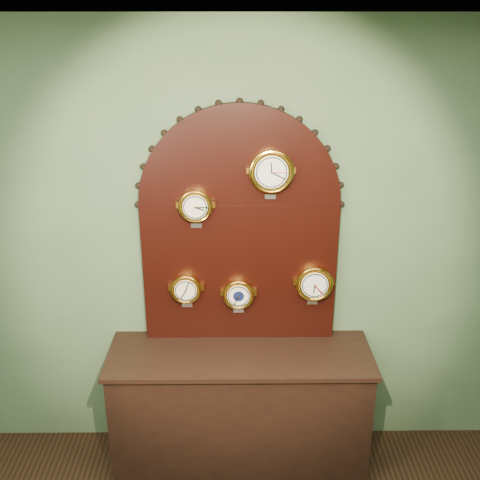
{
  "coord_description": "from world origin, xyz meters",
  "views": [
    {
      "loc": [
        -0.03,
        -0.84,
        2.82
      ],
      "look_at": [
        0.0,
        2.25,
        1.58
      ],
      "focal_mm": 43.4,
      "sensor_mm": 36.0,
      "label": 1
    }
  ],
  "objects_px": {
    "roman_clock": "(195,206)",
    "barometer": "(239,294)",
    "arabic_clock": "(271,171)",
    "hygrometer": "(186,288)",
    "shop_counter": "(240,410)",
    "tide_clock": "(314,283)",
    "display_board": "(240,221)"
  },
  "relations": [
    {
      "from": "roman_clock",
      "to": "arabic_clock",
      "type": "bearing_deg",
      "value": -0.19
    },
    {
      "from": "roman_clock",
      "to": "hygrometer",
      "type": "distance_m",
      "value": 0.55
    },
    {
      "from": "barometer",
      "to": "tide_clock",
      "type": "bearing_deg",
      "value": -0.08
    },
    {
      "from": "barometer",
      "to": "roman_clock",
      "type": "bearing_deg",
      "value": 179.99
    },
    {
      "from": "roman_clock",
      "to": "hygrometer",
      "type": "xyz_separation_m",
      "value": [
        -0.07,
        0.0,
        -0.54
      ]
    },
    {
      "from": "shop_counter",
      "to": "barometer",
      "type": "height_order",
      "value": "barometer"
    },
    {
      "from": "shop_counter",
      "to": "tide_clock",
      "type": "bearing_deg",
      "value": 18.43
    },
    {
      "from": "shop_counter",
      "to": "roman_clock",
      "type": "distance_m",
      "value": 1.38
    },
    {
      "from": "tide_clock",
      "to": "shop_counter",
      "type": "bearing_deg",
      "value": -161.57
    },
    {
      "from": "shop_counter",
      "to": "barometer",
      "type": "distance_m",
      "value": 0.78
    },
    {
      "from": "roman_clock",
      "to": "barometer",
      "type": "relative_size",
      "value": 1.02
    },
    {
      "from": "shop_counter",
      "to": "tide_clock",
      "type": "distance_m",
      "value": 0.97
    },
    {
      "from": "display_board",
      "to": "roman_clock",
      "type": "relative_size",
      "value": 6.1
    },
    {
      "from": "shop_counter",
      "to": "barometer",
      "type": "bearing_deg",
      "value": 93.02
    },
    {
      "from": "shop_counter",
      "to": "display_board",
      "type": "relative_size",
      "value": 1.05
    },
    {
      "from": "shop_counter",
      "to": "arabic_clock",
      "type": "xyz_separation_m",
      "value": [
        0.18,
        0.15,
        1.55
      ]
    },
    {
      "from": "barometer",
      "to": "tide_clock",
      "type": "xyz_separation_m",
      "value": [
        0.47,
        -0.0,
        0.07
      ]
    },
    {
      "from": "shop_counter",
      "to": "arabic_clock",
      "type": "distance_m",
      "value": 1.57
    },
    {
      "from": "display_board",
      "to": "hygrometer",
      "type": "height_order",
      "value": "display_board"
    },
    {
      "from": "arabic_clock",
      "to": "barometer",
      "type": "bearing_deg",
      "value": 179.57
    },
    {
      "from": "arabic_clock",
      "to": "tide_clock",
      "type": "bearing_deg",
      "value": 0.15
    },
    {
      "from": "arabic_clock",
      "to": "tide_clock",
      "type": "xyz_separation_m",
      "value": [
        0.28,
        0.0,
        -0.72
      ]
    },
    {
      "from": "hygrometer",
      "to": "shop_counter",
      "type": "bearing_deg",
      "value": -24.83
    },
    {
      "from": "hygrometer",
      "to": "barometer",
      "type": "distance_m",
      "value": 0.33
    },
    {
      "from": "display_board",
      "to": "barometer",
      "type": "distance_m",
      "value": 0.47
    },
    {
      "from": "arabic_clock",
      "to": "hygrometer",
      "type": "bearing_deg",
      "value": 179.8
    },
    {
      "from": "shop_counter",
      "to": "roman_clock",
      "type": "bearing_deg",
      "value": 149.33
    },
    {
      "from": "shop_counter",
      "to": "arabic_clock",
      "type": "relative_size",
      "value": 5.2
    },
    {
      "from": "shop_counter",
      "to": "roman_clock",
      "type": "height_order",
      "value": "roman_clock"
    },
    {
      "from": "display_board",
      "to": "barometer",
      "type": "xyz_separation_m",
      "value": [
        -0.01,
        -0.07,
        -0.46
      ]
    },
    {
      "from": "tide_clock",
      "to": "arabic_clock",
      "type": "bearing_deg",
      "value": -179.85
    },
    {
      "from": "barometer",
      "to": "tide_clock",
      "type": "height_order",
      "value": "tide_clock"
    }
  ]
}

